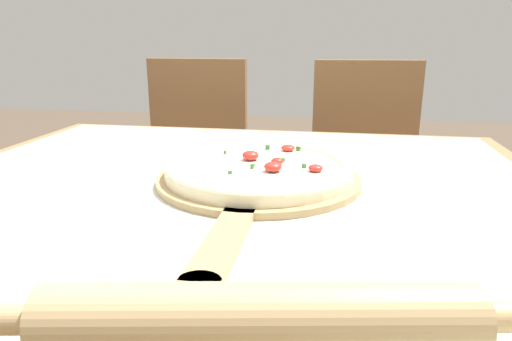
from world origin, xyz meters
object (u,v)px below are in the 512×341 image
(pizza, at_px, (259,169))
(chair_left, at_px, (193,162))
(rolling_pin, at_px, (259,318))
(chair_right, at_px, (366,170))
(pizza_peel, at_px, (257,183))

(pizza, relative_size, chair_left, 0.37)
(rolling_pin, distance_m, chair_right, 1.31)
(pizza_peel, height_order, chair_left, chair_left)
(pizza_peel, bearing_deg, chair_left, 114.63)
(pizza_peel, bearing_deg, chair_right, 73.86)
(pizza, bearing_deg, rolling_pin, -80.55)
(pizza_peel, xyz_separation_m, pizza, (0.00, 0.02, 0.02))
(pizza_peel, distance_m, rolling_pin, 0.43)
(chair_left, bearing_deg, pizza, -64.42)
(pizza_peel, xyz_separation_m, rolling_pin, (0.07, -0.42, 0.02))
(chair_right, bearing_deg, rolling_pin, -102.84)
(rolling_pin, bearing_deg, chair_left, 110.07)
(pizza, distance_m, rolling_pin, 0.45)
(pizza_peel, height_order, rolling_pin, rolling_pin)
(pizza_peel, distance_m, chair_left, 0.96)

